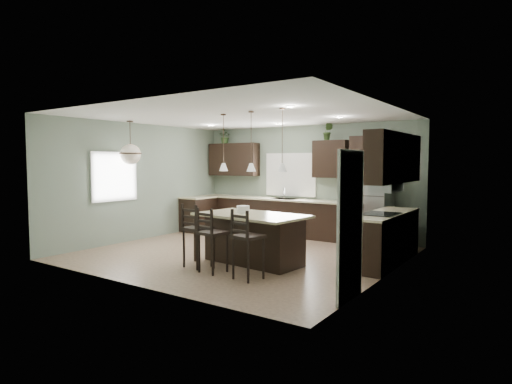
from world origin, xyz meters
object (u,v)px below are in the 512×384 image
object	(u,v)px
serving_dish	(243,209)
bar_stool_center	(213,240)
refrigerator	(369,205)
bar_stool_left	(198,235)
bar_stool_right	(248,244)
kitchen_island	(251,239)
plant_back_left	(225,136)

from	to	relation	value
serving_dish	bar_stool_center	world-z (taller)	bar_stool_center
refrigerator	serving_dish	world-z (taller)	refrigerator
refrigerator	serving_dish	size ratio (longest dim) A/B	7.71
refrigerator	bar_stool_center	distance (m)	4.04
bar_stool_left	bar_stool_right	world-z (taller)	bar_stool_left
bar_stool_right	kitchen_island	bearing A→B (deg)	132.54
serving_dish	bar_stool_center	xyz separation A→B (m)	(0.02, -0.89, -0.44)
bar_stool_center	plant_back_left	distance (m)	5.38
refrigerator	bar_stool_center	size ratio (longest dim) A/B	1.66
serving_dish	bar_stool_right	size ratio (longest dim) A/B	0.21
bar_stool_left	bar_stool_right	xyz separation A→B (m)	(1.21, -0.14, -0.00)
plant_back_left	refrigerator	bearing A→B (deg)	-3.17
refrigerator	kitchen_island	distance (m)	3.18
bar_stool_left	bar_stool_center	bearing A→B (deg)	-10.25
kitchen_island	bar_stool_left	xyz separation A→B (m)	(-0.64, -0.75, 0.11)
plant_back_left	bar_stool_left	bearing A→B (deg)	-57.74
kitchen_island	bar_stool_right	world-z (taller)	bar_stool_right
bar_stool_right	plant_back_left	size ratio (longest dim) A/B	2.86
refrigerator	bar_stool_center	world-z (taller)	refrigerator
bar_stool_right	bar_stool_center	bearing A→B (deg)	-171.25
kitchen_island	bar_stool_center	distance (m)	0.90
bar_stool_center	plant_back_left	xyz separation A→B (m)	(-2.93, 4.02, 2.04)
bar_stool_left	bar_stool_center	xyz separation A→B (m)	(0.46, -0.12, -0.02)
kitchen_island	serving_dish	bearing A→B (deg)	-180.00
kitchen_island	bar_stool_left	size ratio (longest dim) A/B	1.77
kitchen_island	bar_stool_left	world-z (taller)	bar_stool_left
bar_stool_center	bar_stool_right	world-z (taller)	bar_stool_right
refrigerator	bar_stool_center	xyz separation A→B (m)	(-1.37, -3.79, -0.37)
bar_stool_left	bar_stool_right	distance (m)	1.22
bar_stool_center	bar_stool_right	size ratio (longest dim) A/B	0.98
bar_stool_right	bar_stool_left	bearing A→B (deg)	-176.61
refrigerator	bar_stool_left	bearing A→B (deg)	-116.60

